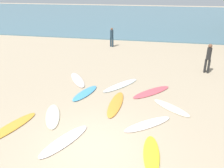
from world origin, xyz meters
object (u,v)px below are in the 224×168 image
Objects in this scene: surfboard_6 at (78,80)px; beachgoer_near at (209,57)px; surfboard_3 at (152,92)px; surfboard_2 at (53,116)px; beachgoer_mid at (112,36)px; surfboard_5 at (121,85)px; surfboard_0 at (11,127)px; surfboard_10 at (171,108)px; surfboard_8 at (116,104)px; surfboard_7 at (85,93)px; surfboard_9 at (65,141)px; surfboard_4 at (151,154)px; surfboard_1 at (148,124)px.

surfboard_6 is 1.31× the size of beachgoer_near.
beachgoer_near is at bearing 90.96° from surfboard_3.
surfboard_2 is 12.16m from beachgoer_mid.
surfboard_5 is 1.08× the size of surfboard_6.
surfboard_10 is (6.02, 2.82, -0.00)m from surfboard_0.
surfboard_8 is at bearing 69.30° from beachgoer_near.
surfboard_8 is (3.55, 2.66, 0.01)m from surfboard_0.
beachgoer_mid is (-0.03, 12.13, 0.88)m from surfboard_2.
surfboard_7 is at bearing -65.39° from beachgoer_mid.
surfboard_7 is at bearing -59.80° from surfboard_9.
beachgoer_near is (4.85, 3.10, 0.99)m from surfboard_5.
surfboard_3 is at bearing -105.88° from surfboard_10.
surfboard_3 is 1.08× the size of surfboard_9.
beachgoer_near is at bearing 66.24° from surfboard_4.
surfboard_3 is 0.95× the size of surfboard_8.
surfboard_2 reaches higher than surfboard_5.
beachgoer_mid is (-2.39, 10.56, 0.88)m from surfboard_8.
surfboard_7 reaches higher than surfboard_9.
surfboard_4 is 3.59m from surfboard_8.
beachgoer_mid is at bearing 155.82° from surfboard_3.
surfboard_0 is at bearing 48.24° from surfboard_6.
surfboard_10 is 5.66m from beachgoer_near.
surfboard_10 is 1.09× the size of beachgoer_near.
surfboard_5 is at bearing -54.34° from beachgoer_mid.
surfboard_3 is 1.20× the size of surfboard_7.
beachgoer_near is (3.17, 3.63, 0.99)m from surfboard_3.
surfboard_10 is (0.93, -1.48, -0.00)m from surfboard_3.
surfboard_1 is 1.07× the size of surfboard_7.
surfboard_5 is 2.56m from surfboard_6.
surfboard_4 is 0.98× the size of surfboard_10.
surfboard_1 is 0.85× the size of surfboard_8.
surfboard_10 is at bearing 87.39° from beachgoer_near.
beachgoer_near reaches higher than surfboard_1.
surfboard_3 is (3.90, 3.21, -0.00)m from surfboard_2.
surfboard_4 is 0.86× the size of surfboard_9.
surfboard_0 is 13.30m from beachgoer_mid.
surfboard_5 reaches higher than surfboard_10.
surfboard_5 is (2.22, 3.74, -0.00)m from surfboard_2.
surfboard_2 is at bearing 65.13° from beachgoer_near.
surfboard_7 is 1.90m from surfboard_8.
beachgoer_near is at bearing -129.91° from surfboard_7.
surfboard_2 reaches higher than surfboard_9.
surfboard_7 is at bearing 55.84° from beachgoer_near.
beachgoer_mid reaches higher than surfboard_1.
surfboard_8 reaches higher than surfboard_4.
surfboard_8 is 1.40× the size of beachgoer_near.
surfboard_4 reaches higher than surfboard_10.
surfboard_10 is at bearing 124.21° from surfboard_6.
beachgoer_near reaches higher than surfboard_9.
surfboard_1 and surfboard_5 have the same top height.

